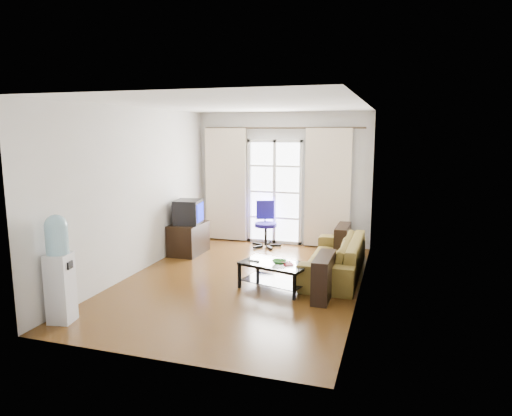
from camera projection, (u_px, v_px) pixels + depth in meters
The scene contains 20 objects.
floor at pixel (241, 281), 7.13m from camera, with size 5.20×5.20×0.00m, color #5B3915.
ceiling at pixel (240, 105), 6.68m from camera, with size 5.20×5.20×0.00m, color white.
wall_back at pixel (282, 179), 9.35m from camera, with size 3.60×0.02×2.70m, color beige.
wall_front at pixel (153, 232), 4.46m from camera, with size 3.60×0.02×2.70m, color beige.
wall_left at pixel (137, 191), 7.44m from camera, with size 0.02×5.20×2.70m, color beige.
wall_right at pixel (362, 201), 6.38m from camera, with size 0.02×5.20×2.70m, color beige.
french_door at pixel (275, 192), 9.39m from camera, with size 1.16×0.06×2.15m.
curtain_rod at pixel (282, 128), 9.09m from camera, with size 0.04×0.04×3.30m, color #4C3F2D.
curtain_left at pixel (226, 185), 9.62m from camera, with size 0.90×0.07×2.35m, color beige.
curtain_right at pixel (328, 188), 8.99m from camera, with size 0.90×0.07×2.35m, color beige.
radiator at pixel (319, 231), 9.20m from camera, with size 0.64×0.12×0.64m, color #949396.
sofa at pixel (334, 257), 7.40m from camera, with size 0.83×2.12×0.62m, color brown.
coffee_table at pixel (275, 272), 6.75m from camera, with size 1.10×0.81×0.40m.
bowl at pixel (279, 262), 6.67m from camera, with size 0.23×0.23×0.05m, color #318947.
book at pixel (283, 264), 6.62m from camera, with size 0.22×0.24×0.02m, color maroon.
remote at pixel (254, 261), 6.80m from camera, with size 0.16×0.04×0.02m, color black.
tv_stand at pixel (188, 238), 8.71m from camera, with size 0.53×0.80×0.58m, color black.
crt_tv at pixel (187, 212), 8.60m from camera, with size 0.56×0.55×0.46m.
task_chair at pixel (266, 233), 9.23m from camera, with size 0.80×0.80×0.92m.
water_cooler at pixel (59, 267), 5.51m from camera, with size 0.32×0.32×1.34m.
Camera 1 is at (2.26, -6.46, 2.33)m, focal length 32.00 mm.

